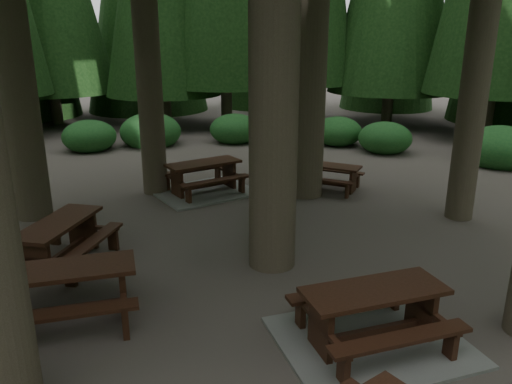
{
  "coord_description": "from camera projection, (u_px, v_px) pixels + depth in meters",
  "views": [
    {
      "loc": [
        -0.72,
        -8.02,
        4.01
      ],
      "look_at": [
        0.64,
        1.12,
        1.1
      ],
      "focal_mm": 35.0,
      "sensor_mm": 36.0,
      "label": 1
    }
  ],
  "objects": [
    {
      "name": "picnic_table_d",
      "position": [
        330.0,
        173.0,
        13.47
      ],
      "size": [
        2.02,
        1.94,
        0.68
      ],
      "rotation": [
        0.0,
        0.0,
        -0.6
      ],
      "color": "black",
      "rests_on": "ground"
    },
    {
      "name": "picnic_table_c",
      "position": [
        204.0,
        182.0,
        13.22
      ],
      "size": [
        3.11,
        2.9,
        0.84
      ],
      "rotation": [
        0.0,
        0.0,
        0.44
      ],
      "color": "gray",
      "rests_on": "ground"
    },
    {
      "name": "picnic_table_a",
      "position": [
        372.0,
        325.0,
        6.71
      ],
      "size": [
        2.77,
        2.43,
        0.83
      ],
      "rotation": [
        0.0,
        0.0,
        0.18
      ],
      "color": "gray",
      "rests_on": "ground"
    },
    {
      "name": "picnic_table_f",
      "position": [
        66.0,
        286.0,
        7.17
      ],
      "size": [
        2.16,
        1.83,
        0.86
      ],
      "rotation": [
        0.0,
        0.0,
        0.13
      ],
      "color": "black",
      "rests_on": "ground"
    },
    {
      "name": "shrub_ring",
      "position": [
        262.0,
        232.0,
        9.56
      ],
      "size": [
        23.86,
        24.64,
        1.49
      ],
      "color": "#1C5322",
      "rests_on": "ground"
    },
    {
      "name": "picnic_table_b",
      "position": [
        60.0,
        236.0,
        9.02
      ],
      "size": [
        2.09,
        2.31,
        0.82
      ],
      "rotation": [
        0.0,
        0.0,
        1.22
      ],
      "color": "black",
      "rests_on": "ground"
    },
    {
      "name": "ground",
      "position": [
        230.0,
        271.0,
        8.88
      ],
      "size": [
        80.0,
        80.0,
        0.0
      ],
      "primitive_type": "plane",
      "color": "#4D453F",
      "rests_on": "ground"
    }
  ]
}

